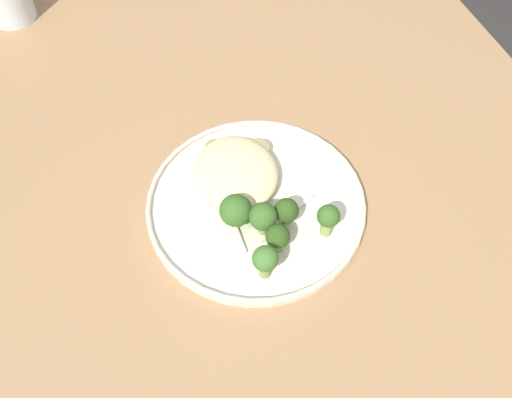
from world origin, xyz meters
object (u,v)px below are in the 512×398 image
Objects in this scene: seared_scallop_left_edge at (243,182)px; broccoli_floret_small_sprig at (236,211)px; dinner_plate at (256,204)px; broccoli_floret_near_rim at (328,218)px; broccoli_floret_center_pile at (265,260)px; broccoli_floret_tall_stalk at (286,211)px; broccoli_floret_front_edge at (260,218)px; seared_scallop_front_small at (243,160)px; seared_scallop_right_edge at (259,149)px; seared_scallop_large_seared at (216,150)px; broccoli_floret_rear_charred at (278,237)px.

seared_scallop_left_edge is 0.06m from broccoli_floret_small_sprig.
dinner_plate is 0.03m from seared_scallop_left_edge.
broccoli_floret_near_rim is 0.97× the size of broccoli_floret_center_pile.
broccoli_floret_small_sprig reaches higher than broccoli_floret_tall_stalk.
broccoli_floret_tall_stalk is at bearing 32.39° from dinner_plate.
broccoli_floret_front_edge is at bearing -1.48° from seared_scallop_left_edge.
seared_scallop_front_small is 0.03m from seared_scallop_right_edge.
broccoli_floret_front_edge is (0.14, 0.02, 0.02)m from seared_scallop_large_seared.
broccoli_floret_rear_charred is (0.10, 0.01, 0.02)m from seared_scallop_left_edge.
broccoli_floret_near_rim is (-0.00, 0.07, 0.01)m from broccoli_floret_rear_charred.
seared_scallop_large_seared is 0.19m from broccoli_floret_near_rim.
broccoli_floret_near_rim is at bearing 25.77° from seared_scallop_front_small.
seared_scallop_large_seared reaches higher than seared_scallop_front_small.
broccoli_floret_small_sprig is 0.08m from broccoli_floret_center_pile.
broccoli_floret_rear_charred is 0.04m from broccoli_floret_tall_stalk.
broccoli_floret_small_sprig is at bearing -171.95° from broccoli_floret_center_pile.
broccoli_floret_small_sprig is 0.99× the size of broccoli_floret_front_edge.
broccoli_floret_rear_charred is at bearing -0.07° from seared_scallop_front_small.
broccoli_floret_front_edge is at bearing -108.44° from broccoli_floret_near_rim.
broccoli_floret_near_rim is 0.08m from broccoli_floret_front_edge.
broccoli_floret_near_rim is (0.05, 0.10, 0.00)m from broccoli_floret_small_sprig.
seared_scallop_right_edge is 0.67× the size of broccoli_floret_tall_stalk.
seared_scallop_front_small is at bearing 179.93° from broccoli_floret_rear_charred.
broccoli_floret_near_rim is at bearing 37.15° from seared_scallop_left_edge.
dinner_plate is 12.18× the size of seared_scallop_left_edge.
seared_scallop_large_seared is at bearing -164.11° from dinner_plate.
seared_scallop_left_edge is 0.46× the size of broccoli_floret_near_rim.
broccoli_floret_center_pile is (0.06, -0.05, 0.01)m from broccoli_floret_tall_stalk.
seared_scallop_left_edge is 0.13m from broccoli_floret_near_rim.
broccoli_floret_tall_stalk is at bearing 95.21° from broccoli_floret_front_edge.
broccoli_floret_small_sprig is at bearing -143.19° from broccoli_floret_rear_charred.
seared_scallop_front_small is 0.11m from broccoli_floret_tall_stalk.
seared_scallop_right_edge is at bearing 177.82° from broccoli_floret_tall_stalk.
broccoli_floret_tall_stalk reaches higher than seared_scallop_front_small.
dinner_plate is 0.06m from broccoli_floret_front_edge.
broccoli_floret_front_edge reaches higher than seared_scallop_left_edge.
broccoli_floret_center_pile is at bearing -6.71° from seared_scallop_left_edge.
dinner_plate is at bearing -177.45° from broccoli_floret_rear_charred.
broccoli_floret_small_sprig is (0.12, -0.01, 0.02)m from seared_scallop_large_seared.
seared_scallop_large_seared is at bearing -149.69° from broccoli_floret_near_rim.
seared_scallop_right_edge is at bearing 75.42° from seared_scallop_large_seared.
dinner_plate is 6.62× the size of broccoli_floret_rear_charred.
broccoli_floret_tall_stalk reaches higher than dinner_plate.
seared_scallop_left_edge is 0.08m from broccoli_floret_front_edge.
broccoli_floret_tall_stalk is (0.14, 0.05, 0.02)m from seared_scallop_large_seared.
seared_scallop_left_edge is (-0.03, -0.01, 0.01)m from dinner_plate.
seared_scallop_front_small is at bearing 173.46° from broccoli_floret_front_edge.
broccoli_floret_rear_charred reaches higher than dinner_plate.
seared_scallop_large_seared is 0.14m from broccoli_floret_front_edge.
broccoli_floret_near_rim reaches higher than dinner_plate.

